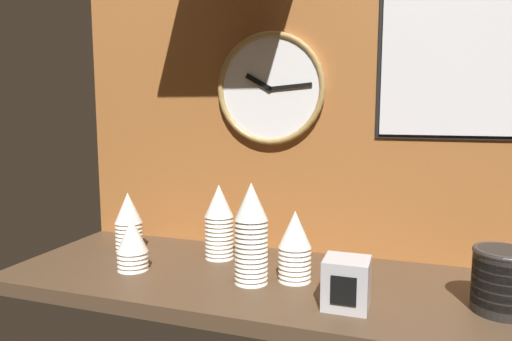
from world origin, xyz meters
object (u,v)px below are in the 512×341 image
at_px(menu_board, 457,49).
at_px(cup_stack_left, 132,244).
at_px(cup_stack_center_right, 295,246).
at_px(wall_clock, 270,89).
at_px(napkin_dispenser, 346,283).
at_px(cup_stack_center_left, 219,221).
at_px(bowl_stack_far_right, 502,279).
at_px(cup_stack_far_left, 129,221).
at_px(cup_stack_center, 251,233).

bearing_deg(menu_board, cup_stack_left, -159.58).
relative_size(cup_stack_center_right, wall_clock, 0.54).
distance_m(cup_stack_left, napkin_dispenser, 0.63).
relative_size(cup_stack_center_left, bowl_stack_far_right, 1.57).
relative_size(cup_stack_far_left, cup_stack_center, 0.71).
bearing_deg(cup_stack_center_left, cup_stack_far_left, -176.00).
distance_m(cup_stack_center, napkin_dispenser, 0.29).
bearing_deg(cup_stack_center_left, wall_clock, 47.46).
xyz_separation_m(cup_stack_left, menu_board, (0.87, 0.32, 0.56)).
distance_m(cup_stack_center_left, cup_stack_center, 0.23).
bearing_deg(cup_stack_left, napkin_dispenser, -5.48).
relative_size(cup_stack_center_left, cup_stack_far_left, 1.21).
bearing_deg(cup_stack_center, napkin_dispenser, -15.79).
bearing_deg(cup_stack_center_right, wall_clock, 120.76).
bearing_deg(cup_stack_center_right, menu_board, 32.66).
distance_m(bowl_stack_far_right, menu_board, 0.64).
distance_m(cup_stack_far_left, napkin_dispenser, 0.78).
bearing_deg(cup_stack_center, cup_stack_far_left, 163.47).
distance_m(cup_stack_far_left, wall_clock, 0.64).
height_order(cup_stack_center, napkin_dispenser, cup_stack_center).
distance_m(cup_stack_left, menu_board, 1.08).
xyz_separation_m(cup_stack_center_left, cup_stack_center, (0.16, -0.16, 0.02)).
bearing_deg(menu_board, cup_stack_center_right, -147.34).
bearing_deg(cup_stack_center_right, bowl_stack_far_right, -4.32).
bearing_deg(menu_board, napkin_dispenser, -122.31).
xyz_separation_m(cup_stack_far_left, napkin_dispenser, (0.74, -0.22, -0.04)).
bearing_deg(wall_clock, cup_stack_left, -135.70).
bearing_deg(napkin_dispenser, wall_clock, 129.03).
bearing_deg(cup_stack_far_left, cup_stack_center, -16.53).
bearing_deg(napkin_dispenser, cup_stack_center_left, 150.77).
relative_size(bowl_stack_far_right, napkin_dispenser, 1.26).
xyz_separation_m(cup_stack_center, wall_clock, (-0.04, 0.30, 0.39)).
height_order(menu_board, napkin_dispenser, menu_board).
distance_m(cup_stack_center_left, bowl_stack_far_right, 0.79).
xyz_separation_m(cup_stack_center_right, cup_stack_center_left, (-0.27, 0.11, 0.02)).
relative_size(cup_stack_left, cup_stack_center_right, 0.79).
bearing_deg(cup_stack_center_left, bowl_stack_far_right, -10.98).
xyz_separation_m(cup_stack_center_right, bowl_stack_far_right, (0.50, -0.04, -0.02)).
xyz_separation_m(cup_stack_left, cup_stack_center, (0.36, 0.01, 0.06)).
bearing_deg(bowl_stack_far_right, napkin_dispenser, -165.29).
bearing_deg(cup_stack_far_left, napkin_dispenser, -16.27).
distance_m(cup_stack_center_left, wall_clock, 0.45).
relative_size(cup_stack_center, bowl_stack_far_right, 1.84).
xyz_separation_m(cup_stack_center_right, napkin_dispenser, (0.16, -0.13, -0.04)).
distance_m(cup_stack_center_right, bowl_stack_far_right, 0.50).
relative_size(cup_stack_center_left, napkin_dispenser, 1.98).
height_order(cup_stack_far_left, cup_stack_center, cup_stack_center).
relative_size(cup_stack_center_right, bowl_stack_far_right, 1.30).
bearing_deg(cup_stack_center_left, menu_board, 12.13).
bearing_deg(bowl_stack_far_right, menu_board, 108.77).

